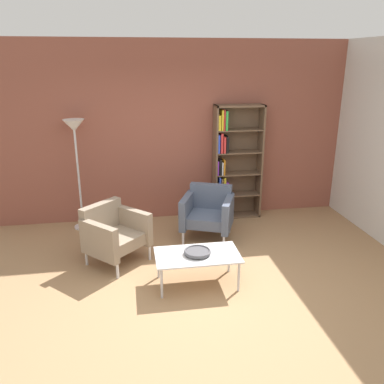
{
  "coord_description": "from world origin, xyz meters",
  "views": [
    {
      "loc": [
        -0.82,
        -4.01,
        2.61
      ],
      "look_at": [
        -0.03,
        0.84,
        0.95
      ],
      "focal_mm": 37.31,
      "sensor_mm": 36.0,
      "label": 1
    }
  ],
  "objects_px": {
    "coffee_table_low": "(197,257)",
    "floor_lamp_torchiere": "(75,139)",
    "armchair_corner_red": "(114,233)",
    "bookshelf_tall": "(232,163)",
    "decorative_bowl": "(197,252)",
    "armchair_by_bookshelf": "(208,212)"
  },
  "relations": [
    {
      "from": "decorative_bowl",
      "to": "floor_lamp_torchiere",
      "type": "distance_m",
      "value": 2.7
    },
    {
      "from": "bookshelf_tall",
      "to": "coffee_table_low",
      "type": "height_order",
      "value": "bookshelf_tall"
    },
    {
      "from": "coffee_table_low",
      "to": "armchair_by_bookshelf",
      "type": "distance_m",
      "value": 1.35
    },
    {
      "from": "decorative_bowl",
      "to": "armchair_by_bookshelf",
      "type": "distance_m",
      "value": 1.35
    },
    {
      "from": "bookshelf_tall",
      "to": "coffee_table_low",
      "type": "relative_size",
      "value": 1.9
    },
    {
      "from": "bookshelf_tall",
      "to": "floor_lamp_torchiere",
      "type": "relative_size",
      "value": 1.09
    },
    {
      "from": "armchair_corner_red",
      "to": "floor_lamp_torchiere",
      "type": "distance_m",
      "value": 1.7
    },
    {
      "from": "bookshelf_tall",
      "to": "coffee_table_low",
      "type": "bearing_deg",
      "value": -114.72
    },
    {
      "from": "decorative_bowl",
      "to": "bookshelf_tall",
      "type": "bearing_deg",
      "value": 65.28
    },
    {
      "from": "bookshelf_tall",
      "to": "armchair_by_bookshelf",
      "type": "height_order",
      "value": "bookshelf_tall"
    },
    {
      "from": "bookshelf_tall",
      "to": "decorative_bowl",
      "type": "relative_size",
      "value": 5.94
    },
    {
      "from": "armchair_by_bookshelf",
      "to": "floor_lamp_torchiere",
      "type": "relative_size",
      "value": 0.52
    },
    {
      "from": "armchair_by_bookshelf",
      "to": "floor_lamp_torchiere",
      "type": "bearing_deg",
      "value": -177.56
    },
    {
      "from": "decorative_bowl",
      "to": "armchair_corner_red",
      "type": "height_order",
      "value": "armchair_corner_red"
    },
    {
      "from": "armchair_corner_red",
      "to": "armchair_by_bookshelf",
      "type": "distance_m",
      "value": 1.49
    },
    {
      "from": "bookshelf_tall",
      "to": "floor_lamp_torchiere",
      "type": "xyz_separation_m",
      "value": [
        -2.49,
        -0.1,
        0.51
      ]
    },
    {
      "from": "coffee_table_low",
      "to": "floor_lamp_torchiere",
      "type": "bearing_deg",
      "value": 127.63
    },
    {
      "from": "coffee_table_low",
      "to": "armchair_corner_red",
      "type": "xyz_separation_m",
      "value": [
        -0.99,
        0.75,
        0.05
      ]
    },
    {
      "from": "bookshelf_tall",
      "to": "armchair_corner_red",
      "type": "bearing_deg",
      "value": -145.65
    },
    {
      "from": "armchair_corner_red",
      "to": "floor_lamp_torchiere",
      "type": "xyz_separation_m",
      "value": [
        -0.54,
        1.23,
        1.03
      ]
    },
    {
      "from": "decorative_bowl",
      "to": "armchair_corner_red",
      "type": "relative_size",
      "value": 0.34
    },
    {
      "from": "armchair_corner_red",
      "to": "floor_lamp_torchiere",
      "type": "height_order",
      "value": "floor_lamp_torchiere"
    }
  ]
}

